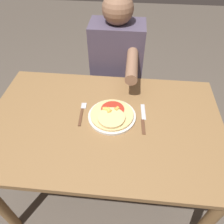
% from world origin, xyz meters
% --- Properties ---
extents(ground_plane, '(8.00, 8.00, 0.00)m').
position_xyz_m(ground_plane, '(0.00, 0.00, 0.00)').
color(ground_plane, brown).
extents(dining_table, '(1.27, 0.80, 0.75)m').
position_xyz_m(dining_table, '(0.00, 0.00, 0.64)').
color(dining_table, olive).
rests_on(dining_table, ground_plane).
extents(plate, '(0.26, 0.26, 0.01)m').
position_xyz_m(plate, '(0.04, 0.03, 0.75)').
color(plate, silver).
rests_on(plate, dining_table).
extents(pizza, '(0.23, 0.23, 0.04)m').
position_xyz_m(pizza, '(0.04, 0.03, 0.77)').
color(pizza, '#DBBC7A').
rests_on(pizza, plate).
extents(fork, '(0.03, 0.18, 0.00)m').
position_xyz_m(fork, '(-0.13, 0.05, 0.75)').
color(fork, brown).
rests_on(fork, dining_table).
extents(knife, '(0.03, 0.22, 0.00)m').
position_xyz_m(knife, '(0.21, 0.04, 0.75)').
color(knife, brown).
rests_on(knife, dining_table).
extents(person_diner, '(0.37, 0.52, 1.21)m').
position_xyz_m(person_diner, '(0.02, 0.59, 0.71)').
color(person_diner, '#2D2D38').
rests_on(person_diner, ground_plane).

